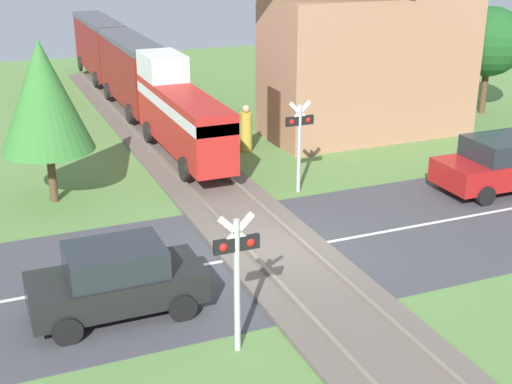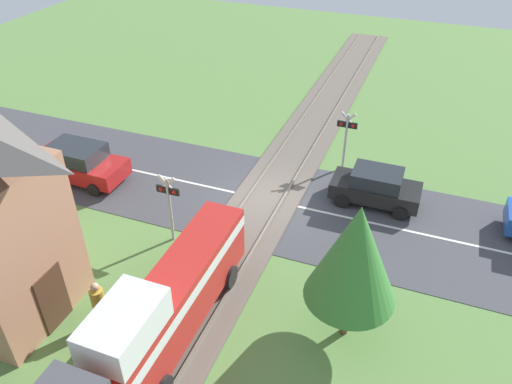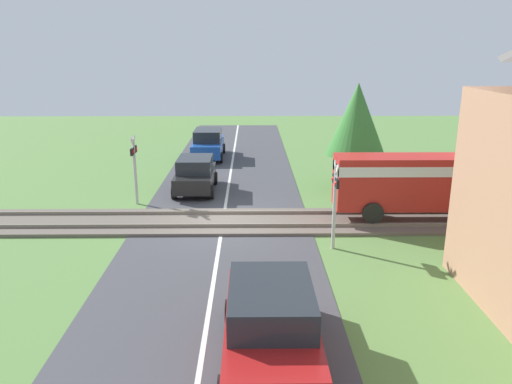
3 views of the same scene
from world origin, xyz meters
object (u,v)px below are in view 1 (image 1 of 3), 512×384
at_px(crossing_signal_east_approach, 299,134).
at_px(pedestrian_by_station, 246,130).
at_px(car_near_crossing, 116,280).
at_px(train, 132,71).
at_px(station_building, 369,40).
at_px(car_far_side, 505,163).
at_px(crossing_signal_west_approach, 237,264).

relative_size(crossing_signal_east_approach, pedestrian_by_station, 1.66).
relative_size(car_near_crossing, pedestrian_by_station, 2.11).
bearing_deg(train, station_building, -39.68).
bearing_deg(crossing_signal_east_approach, station_building, 43.01).
relative_size(car_near_crossing, crossing_signal_east_approach, 1.27).
bearing_deg(car_far_side, station_building, 95.81).
bearing_deg(crossing_signal_west_approach, pedestrian_by_station, 67.40).
height_order(train, station_building, station_building).
distance_m(train, car_far_side, 15.91).
xyz_separation_m(train, crossing_signal_west_approach, (-2.43, -18.61, -0.03)).
bearing_deg(pedestrian_by_station, car_far_side, -48.50).
bearing_deg(train, car_near_crossing, -104.64).
bearing_deg(station_building, pedestrian_by_station, -175.04).
bearing_deg(car_near_crossing, car_far_side, 12.82).
relative_size(train, station_building, 2.54).
relative_size(train, pedestrian_by_station, 12.38).
xyz_separation_m(train, crossing_signal_east_approach, (2.43, -11.23, -0.03)).
distance_m(car_far_side, station_building, 7.67).
distance_m(train, crossing_signal_west_approach, 18.77).
relative_size(crossing_signal_west_approach, station_building, 0.34).
xyz_separation_m(station_building, pedestrian_by_station, (-5.18, -0.45, -2.84)).
bearing_deg(pedestrian_by_station, crossing_signal_east_approach, -90.63).
height_order(car_far_side, crossing_signal_east_approach, crossing_signal_east_approach).
bearing_deg(crossing_signal_east_approach, crossing_signal_west_approach, -123.41).
bearing_deg(crossing_signal_west_approach, car_near_crossing, 129.34).
relative_size(car_far_side, crossing_signal_west_approach, 1.51).
height_order(crossing_signal_west_approach, station_building, station_building).
height_order(car_near_crossing, station_building, station_building).
xyz_separation_m(train, car_far_side, (8.39, -13.48, -1.02)).
distance_m(car_near_crossing, car_far_side, 12.98).
distance_m(car_near_crossing, pedestrian_by_station, 11.70).
xyz_separation_m(crossing_signal_west_approach, pedestrian_by_station, (4.91, 11.80, -1.06)).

